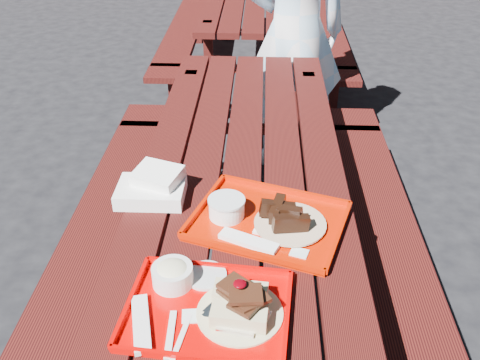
# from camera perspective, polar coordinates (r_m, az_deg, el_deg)

# --- Properties ---
(ground) EXTENTS (60.00, 60.00, 0.00)m
(ground) POSITION_cam_1_polar(r_m,az_deg,el_deg) (2.40, 0.16, -14.62)
(ground) COLOR black
(ground) RESTS_ON ground
(picnic_table_near) EXTENTS (1.41, 2.40, 0.75)m
(picnic_table_near) POSITION_cam_1_polar(r_m,az_deg,el_deg) (2.02, 0.19, -3.86)
(picnic_table_near) COLOR #45120D
(picnic_table_near) RESTS_ON ground
(picnic_table_far) EXTENTS (1.41, 2.40, 0.75)m
(picnic_table_far) POSITION_cam_1_polar(r_m,az_deg,el_deg) (4.58, 1.71, 17.64)
(picnic_table_far) COLOR #45120D
(picnic_table_far) RESTS_ON ground
(near_tray) EXTENTS (0.44, 0.36, 0.13)m
(near_tray) POSITION_cam_1_polar(r_m,az_deg,el_deg) (1.39, -3.36, -12.52)
(near_tray) COLOR #CA0100
(near_tray) RESTS_ON picnic_table_near
(far_tray) EXTENTS (0.54, 0.48, 0.08)m
(far_tray) POSITION_cam_1_polar(r_m,az_deg,el_deg) (1.66, 2.70, -4.21)
(far_tray) COLOR #B91600
(far_tray) RESTS_ON picnic_table_near
(white_cloth) EXTENTS (0.22, 0.19, 0.09)m
(white_cloth) POSITION_cam_1_polar(r_m,az_deg,el_deg) (1.80, -9.27, -0.78)
(white_cloth) COLOR white
(white_cloth) RESTS_ON picnic_table_near
(person) EXTENTS (0.66, 0.50, 1.65)m
(person) POSITION_cam_1_polar(r_m,az_deg,el_deg) (3.14, 5.84, 15.29)
(person) COLOR #BBE2FF
(person) RESTS_ON ground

